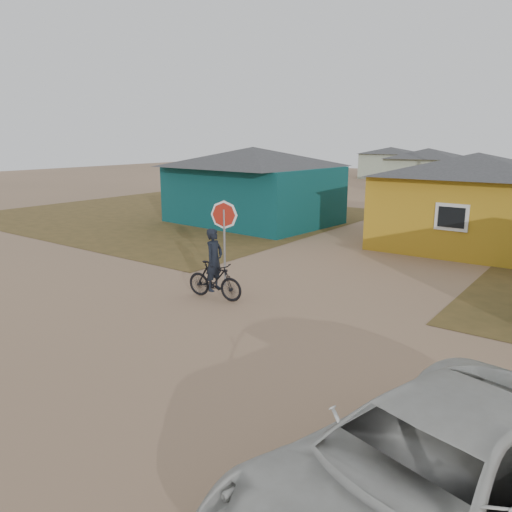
# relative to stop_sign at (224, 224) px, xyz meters

# --- Properties ---
(ground) EXTENTS (120.00, 120.00, 0.00)m
(ground) POSITION_rel_stop_sign_xyz_m (2.13, -3.61, -1.94)
(ground) COLOR #967356
(grass_nw) EXTENTS (20.00, 18.00, 0.00)m
(grass_nw) POSITION_rel_stop_sign_xyz_m (-11.87, 9.39, -1.93)
(grass_nw) COLOR brown
(grass_nw) RESTS_ON ground
(house_teal) EXTENTS (8.93, 7.08, 4.00)m
(house_teal) POSITION_rel_stop_sign_xyz_m (-6.37, 9.89, 0.12)
(house_teal) COLOR #0A393B
(house_teal) RESTS_ON ground
(house_yellow) EXTENTS (7.72, 6.76, 3.90)m
(house_yellow) POSITION_rel_stop_sign_xyz_m (4.63, 10.39, 0.06)
(house_yellow) COLOR #BB8B1C
(house_yellow) RESTS_ON ground
(house_pale_west) EXTENTS (7.04, 6.15, 3.60)m
(house_pale_west) POSITION_rel_stop_sign_xyz_m (-3.87, 30.39, -0.08)
(house_pale_west) COLOR #A1AF97
(house_pale_west) RESTS_ON ground
(house_pale_north) EXTENTS (6.28, 5.81, 3.40)m
(house_pale_north) POSITION_rel_stop_sign_xyz_m (-11.87, 42.39, -0.19)
(house_pale_north) COLOR #A1AF97
(house_pale_north) RESTS_ON ground
(stop_sign) EXTENTS (0.87, 0.12, 2.66)m
(stop_sign) POSITION_rel_stop_sign_xyz_m (0.00, 0.00, 0.00)
(stop_sign) COLOR gray
(stop_sign) RESTS_ON ground
(cyclist) EXTENTS (1.84, 0.71, 2.03)m
(cyclist) POSITION_rel_stop_sign_xyz_m (0.59, -1.15, -1.20)
(cyclist) COLOR black
(cyclist) RESTS_ON ground
(vehicle) EXTENTS (4.08, 6.27, 1.60)m
(vehicle) POSITION_rel_stop_sign_xyz_m (8.32, -6.34, -1.14)
(vehicle) COLOR #B9BAB5
(vehicle) RESTS_ON ground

